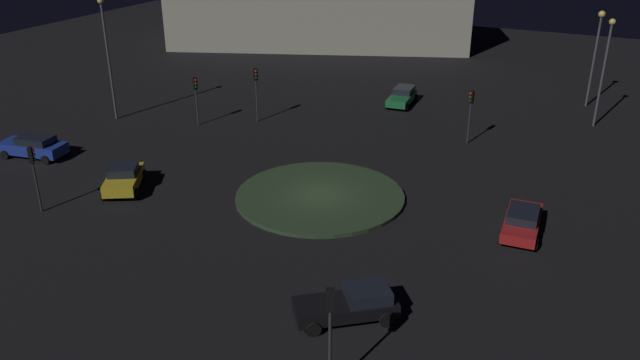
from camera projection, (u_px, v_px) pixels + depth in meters
ground_plane at (320, 198)px, 38.54m from camera, size 116.87×116.87×0.00m
roundabout_island at (320, 196)px, 38.49m from camera, size 10.16×10.16×0.23m
car_yellow at (124, 178)px, 39.24m from camera, size 4.29×3.53×1.56m
car_red at (522, 221)px, 34.27m from camera, size 4.56×2.18×1.34m
car_blue at (33, 146)px, 44.15m from camera, size 2.58×4.80×1.54m
car_black at (351, 304)px, 27.33m from camera, size 4.02×4.53×1.44m
car_green at (402, 96)px, 55.29m from camera, size 4.38×2.19×1.39m
traffic_light_southwest at (256, 84)px, 50.14m from camera, size 0.39×0.39×4.33m
traffic_light_northeast at (330, 319)px, 22.36m from camera, size 0.40×0.37×4.44m
traffic_light_southeast at (34, 166)px, 35.71m from camera, size 0.37×0.40×3.96m
traffic_light_southwest_near at (196, 92)px, 49.42m from camera, size 0.37×0.40×3.86m
traffic_light_northwest at (470, 106)px, 45.71m from camera, size 0.39×0.36×3.99m
streetlamp_south at (107, 45)px, 49.59m from camera, size 0.50×0.50×9.60m
streetlamp_northwest at (605, 60)px, 48.27m from camera, size 0.48×0.48×8.34m
streetlamp_northwest_near at (597, 43)px, 52.87m from camera, size 0.56×0.56×8.06m
store_building at (320, 2)px, 77.14m from camera, size 25.51×37.42×9.60m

